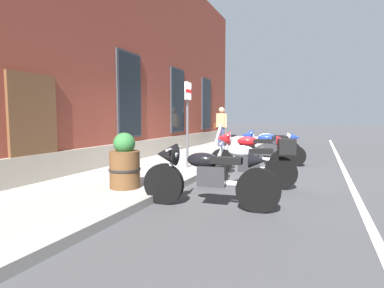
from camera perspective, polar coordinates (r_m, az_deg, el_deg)
name	(u,v)px	position (r m, az deg, el deg)	size (l,w,h in m)	color
ground_plane	(216,171)	(8.36, 4.43, -4.99)	(140.00, 140.00, 0.00)	#38383A
sidewalk	(170,165)	(8.85, -4.01, -3.97)	(26.26, 2.73, 0.14)	gray
lane_stripe	(349,180)	(7.99, 26.95, -5.95)	(26.26, 0.12, 0.01)	silver
brick_pub_facade	(44,53)	(11.79, -25.65, 14.84)	(20.26, 6.71, 7.13)	brown
motorcycle_black_sport	(204,173)	(4.94, 2.22, -5.41)	(0.62, 2.23, 1.02)	black
motorcycle_silver_touring	(252,162)	(6.37, 10.93, -3.24)	(0.82, 1.99, 1.30)	black
motorcycle_red_sport	(248,151)	(8.04, 10.29, -1.25)	(0.67, 2.13, 1.08)	black
motorcycle_blue_sport	(267,146)	(9.54, 13.72, -0.35)	(0.62, 2.06, 1.07)	black
motorcycle_white_sport	(266,143)	(11.07, 13.55, 0.23)	(0.62, 2.12, 1.01)	black
pedestrian_tan_coat	(221,124)	(13.76, 5.42, 3.63)	(0.35, 0.64, 1.75)	#2D3351
pedestrian_dark_jacket	(222,124)	(14.72, 5.62, 3.70)	(0.66, 0.25, 1.74)	#38332D
parking_sign	(188,112)	(7.96, -0.82, 5.98)	(0.36, 0.07, 2.22)	#4C4C51
barrel_planter	(125,164)	(5.85, -12.32, -3.56)	(0.59, 0.59, 1.02)	brown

